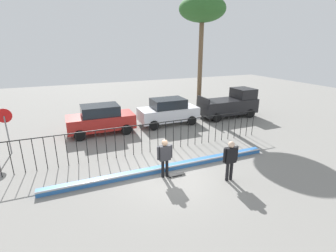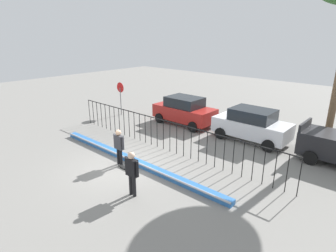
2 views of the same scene
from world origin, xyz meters
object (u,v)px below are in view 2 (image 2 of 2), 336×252
camera_operator (132,170)px  parked_car_white (252,125)px  skateboard (125,168)px  skateboarder (119,144)px  stop_sign (121,94)px  parked_car_red (184,110)px

camera_operator → parked_car_white: (0.72, 8.52, -0.12)m
skateboard → parked_car_white: parked_car_white is taller
skateboarder → stop_sign: (-6.76, 5.61, 0.55)m
skateboard → camera_operator: (1.95, -1.22, 1.03)m
skateboard → stop_sign: size_ratio=0.32×
skateboarder → parked_car_red: parked_car_red is taller
skateboarder → skateboard: size_ratio=2.21×
parked_car_white → camera_operator: bearing=-98.7°
skateboard → parked_car_red: bearing=105.6°
skateboard → stop_sign: bearing=140.2°
camera_operator → stop_sign: stop_sign is taller
skateboard → stop_sign: stop_sign is taller
parked_car_red → skateboard: bearing=-73.9°
stop_sign → skateboard: bearing=-38.3°
skateboarder → parked_car_red: 7.23m
skateboarder → skateboard: 1.13m
skateboarder → stop_sign: bearing=158.5°
skateboarder → parked_car_white: size_ratio=0.41×
skateboard → camera_operator: camera_operator is taller
parked_car_red → stop_sign: (-5.07, -1.42, 0.64)m
skateboard → parked_car_red: parked_car_red is taller
skateboarder → parked_car_red: (-1.69, 7.03, -0.09)m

